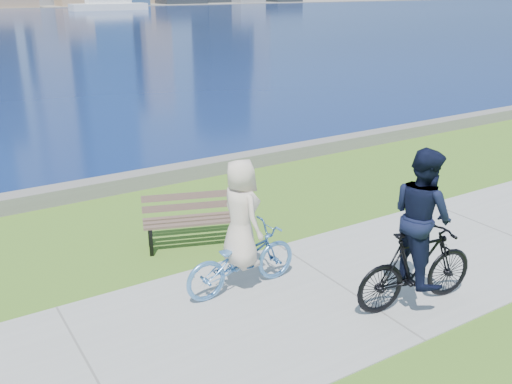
% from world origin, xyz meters
% --- Properties ---
extents(ground, '(320.00, 320.00, 0.00)m').
position_xyz_m(ground, '(0.00, 0.00, 0.00)').
color(ground, '#416C1C').
rests_on(ground, ground).
extents(concrete_path, '(80.00, 3.50, 0.02)m').
position_xyz_m(concrete_path, '(0.00, 0.00, 0.01)').
color(concrete_path, '#999994').
rests_on(concrete_path, ground).
extents(seawall, '(90.00, 0.50, 0.35)m').
position_xyz_m(seawall, '(0.00, 6.20, 0.17)').
color(seawall, slate).
rests_on(seawall, ground).
extents(ferry_far, '(13.48, 3.85, 1.83)m').
position_xyz_m(ferry_far, '(29.27, 99.21, 0.76)').
color(ferry_far, white).
rests_on(ferry_far, ground).
extents(park_bench, '(1.92, 1.19, 0.94)m').
position_xyz_m(park_bench, '(-1.27, 2.66, 0.57)').
color(park_bench, black).
rests_on(park_bench, ground).
extents(cyclist_woman, '(0.73, 1.95, 2.11)m').
position_xyz_m(cyclist_woman, '(-1.38, 0.77, 0.81)').
color(cyclist_woman, '#538CCA').
rests_on(cyclist_woman, ground).
extents(cyclist_man, '(0.87, 2.08, 2.42)m').
position_xyz_m(cyclist_man, '(0.56, -0.99, 1.03)').
color(cyclist_man, black).
rests_on(cyclist_man, ground).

